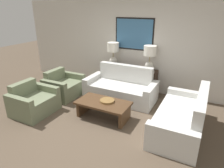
% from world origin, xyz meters
% --- Properties ---
extents(ground_plane, '(20.00, 20.00, 0.00)m').
position_xyz_m(ground_plane, '(0.00, 0.00, 0.00)').
color(ground_plane, brown).
extents(back_wall, '(7.93, 0.12, 2.65)m').
position_xyz_m(back_wall, '(0.00, 2.49, 1.33)').
color(back_wall, beige).
rests_on(back_wall, ground_plane).
extents(console_table, '(1.63, 0.38, 0.73)m').
position_xyz_m(console_table, '(0.00, 2.23, 0.37)').
color(console_table, '#332319').
rests_on(console_table, ground_plane).
extents(table_lamp_left, '(0.35, 0.35, 0.72)m').
position_xyz_m(table_lamp_left, '(-0.57, 2.23, 1.18)').
color(table_lamp_left, silver).
rests_on(table_lamp_left, console_table).
extents(table_lamp_right, '(0.35, 0.35, 0.72)m').
position_xyz_m(table_lamp_right, '(0.57, 2.23, 1.18)').
color(table_lamp_right, silver).
rests_on(table_lamp_right, console_table).
extents(couch_by_back_wall, '(1.95, 0.90, 0.91)m').
position_xyz_m(couch_by_back_wall, '(0.00, 1.58, 0.30)').
color(couch_by_back_wall, silver).
rests_on(couch_by_back_wall, ground_plane).
extents(couch_by_side, '(0.90, 1.95, 0.91)m').
position_xyz_m(couch_by_side, '(1.79, 0.73, 0.30)').
color(couch_by_side, silver).
rests_on(couch_by_side, ground_plane).
extents(coffee_table, '(1.23, 0.66, 0.40)m').
position_xyz_m(coffee_table, '(0.07, 0.44, 0.30)').
color(coffee_table, '#4C331E').
rests_on(coffee_table, ground_plane).
extents(decorative_bowl, '(0.34, 0.34, 0.05)m').
position_xyz_m(decorative_bowl, '(0.15, 0.49, 0.43)').
color(decorative_bowl, olive).
rests_on(decorative_bowl, coffee_table).
extents(armchair_near_back_wall, '(0.83, 0.98, 0.75)m').
position_xyz_m(armchair_near_back_wall, '(-1.57, 0.99, 0.27)').
color(armchair_near_back_wall, '#707A5B').
rests_on(armchair_near_back_wall, ground_plane).
extents(armchair_near_camera, '(0.83, 0.98, 0.75)m').
position_xyz_m(armchair_near_camera, '(-1.57, -0.12, 0.27)').
color(armchair_near_camera, '#707A5B').
rests_on(armchair_near_camera, ground_plane).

